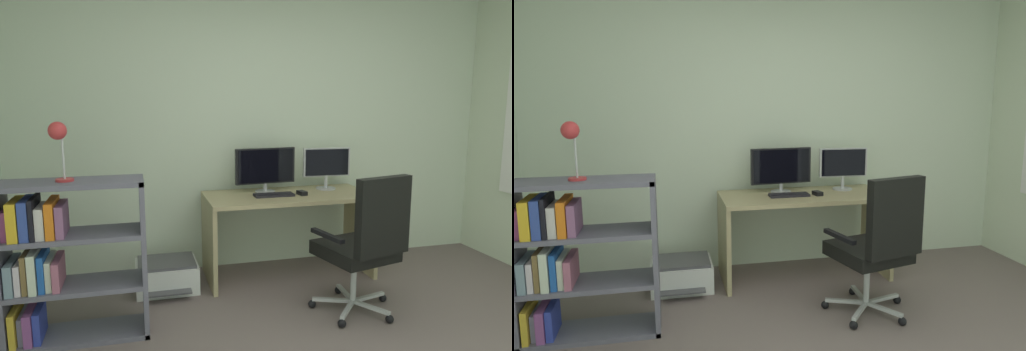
# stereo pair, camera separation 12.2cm
# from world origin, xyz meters

# --- Properties ---
(wall_back) EXTENTS (4.45, 0.10, 2.63)m
(wall_back) POSITION_xyz_m (0.00, 2.26, 1.32)
(wall_back) COLOR silver
(wall_back) RESTS_ON ground
(desk) EXTENTS (1.44, 0.66, 0.74)m
(desk) POSITION_xyz_m (0.11, 1.83, 0.54)
(desk) COLOR tan
(desk) RESTS_ON ground
(monitor_main) EXTENTS (0.55, 0.18, 0.39)m
(monitor_main) POSITION_xyz_m (-0.06, 1.95, 0.96)
(monitor_main) COLOR #B2B5B7
(monitor_main) RESTS_ON desk
(monitor_secondary) EXTENTS (0.44, 0.18, 0.38)m
(monitor_secondary) POSITION_xyz_m (0.52, 1.95, 0.96)
(monitor_secondary) COLOR #B2B5B7
(monitor_secondary) RESTS_ON desk
(keyboard) EXTENTS (0.34, 0.13, 0.02)m
(keyboard) POSITION_xyz_m (-0.03, 1.78, 0.75)
(keyboard) COLOR black
(keyboard) RESTS_ON desk
(computer_mouse) EXTENTS (0.08, 0.11, 0.03)m
(computer_mouse) POSITION_xyz_m (0.22, 1.76, 0.75)
(computer_mouse) COLOR black
(computer_mouse) RESTS_ON desk
(office_chair) EXTENTS (0.63, 0.68, 1.05)m
(office_chair) POSITION_xyz_m (0.39, 0.93, 0.56)
(office_chair) COLOR #B7BABC
(office_chair) RESTS_ON ground
(bookshelf) EXTENTS (0.88, 0.34, 1.05)m
(bookshelf) POSITION_xyz_m (-1.67, 1.14, 0.54)
(bookshelf) COLOR slate
(bookshelf) RESTS_ON ground
(desk_lamp) EXTENTS (0.13, 0.11, 0.37)m
(desk_lamp) POSITION_xyz_m (-1.62, 1.14, 1.32)
(desk_lamp) COLOR #C23437
(desk_lamp) RESTS_ON bookshelf
(printer) EXTENTS (0.50, 0.49, 0.25)m
(printer) POSITION_xyz_m (-0.95, 1.78, 0.12)
(printer) COLOR white
(printer) RESTS_ON ground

